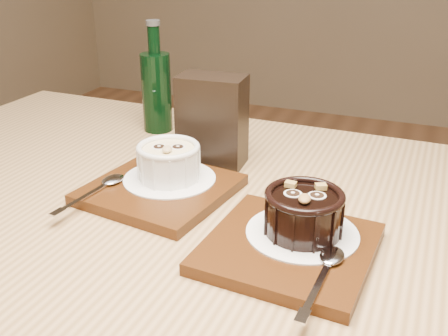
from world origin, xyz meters
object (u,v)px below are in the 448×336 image
(ramekin_white, at_px, (169,160))
(condiment_stand, at_px, (212,121))
(tray_left, at_px, (160,189))
(tray_right, at_px, (289,248))
(table, at_px, (206,280))
(ramekin_dark, at_px, (304,211))
(green_bottle, at_px, (156,89))

(ramekin_white, relative_size, condiment_stand, 0.63)
(ramekin_white, distance_m, condiment_stand, 0.11)
(tray_left, xyz_separation_m, ramekin_white, (0.00, 0.02, 0.04))
(tray_right, bearing_deg, condiment_stand, 131.43)
(table, relative_size, ramekin_white, 13.79)
(tray_right, xyz_separation_m, condiment_stand, (-0.18, 0.21, 0.06))
(ramekin_dark, xyz_separation_m, condiment_stand, (-0.19, 0.18, 0.02))
(table, relative_size, condiment_stand, 8.67)
(ramekin_white, relative_size, tray_right, 0.49)
(tray_left, bearing_deg, ramekin_dark, -13.88)
(tray_left, distance_m, green_bottle, 0.27)
(condiment_stand, height_order, green_bottle, green_bottle)
(ramekin_dark, distance_m, green_bottle, 0.45)
(table, distance_m, tray_right, 0.16)
(tray_right, relative_size, green_bottle, 0.91)
(ramekin_white, height_order, tray_right, ramekin_white)
(table, height_order, ramekin_dark, ramekin_dark)
(tray_left, distance_m, ramekin_white, 0.04)
(ramekin_dark, bearing_deg, tray_right, -121.01)
(table, distance_m, condiment_stand, 0.24)
(condiment_stand, bearing_deg, ramekin_dark, -43.60)
(table, bearing_deg, ramekin_dark, -3.65)
(condiment_stand, distance_m, green_bottle, 0.19)
(ramekin_white, xyz_separation_m, tray_right, (0.20, -0.10, -0.04))
(tray_right, height_order, green_bottle, green_bottle)
(tray_right, bearing_deg, green_bottle, 137.21)
(ramekin_dark, bearing_deg, tray_left, 154.38)
(tray_left, height_order, ramekin_dark, ramekin_dark)
(table, distance_m, green_bottle, 0.39)
(ramekin_white, height_order, green_bottle, green_bottle)
(table, xyz_separation_m, tray_right, (0.12, -0.03, 0.10))
(ramekin_white, xyz_separation_m, green_bottle, (-0.13, 0.21, 0.03))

